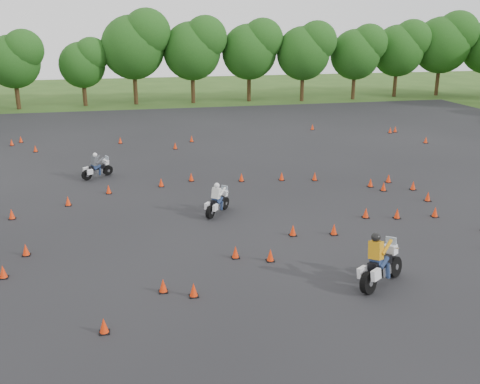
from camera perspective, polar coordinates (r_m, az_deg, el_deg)
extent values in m
plane|color=#2D5119|center=(20.87, 2.37, -6.41)|extent=(140.00, 140.00, 0.00)
plane|color=black|center=(26.31, -0.93, -1.19)|extent=(62.00, 62.00, 0.00)
cone|color=red|center=(40.32, -12.66, 5.40)|extent=(0.26, 0.26, 0.45)
cone|color=red|center=(29.79, 17.98, 0.65)|extent=(0.26, 0.26, 0.45)
cone|color=red|center=(44.84, 7.74, 6.88)|extent=(0.26, 0.26, 0.45)
cone|color=red|center=(22.03, -21.89, -5.76)|extent=(0.26, 0.26, 0.45)
cone|color=red|center=(22.41, 5.67, -4.10)|extent=(0.26, 0.26, 0.45)
cone|color=red|center=(27.20, -17.88, -0.94)|extent=(0.26, 0.26, 0.45)
cone|color=red|center=(29.68, 13.75, 0.96)|extent=(0.26, 0.26, 0.45)
cone|color=red|center=(41.99, -23.18, 4.87)|extent=(0.26, 0.26, 0.45)
cone|color=red|center=(44.73, 15.73, 6.35)|extent=(0.26, 0.26, 0.45)
cone|color=red|center=(22.73, 9.99, -3.97)|extent=(0.26, 0.26, 0.45)
cone|color=red|center=(28.53, -13.84, 0.27)|extent=(0.26, 0.26, 0.45)
cone|color=red|center=(29.20, -8.41, 1.01)|extent=(0.26, 0.26, 0.45)
cone|color=red|center=(42.86, -22.35, 5.21)|extent=(0.26, 0.26, 0.45)
cone|color=red|center=(16.21, -14.32, -13.67)|extent=(0.26, 0.26, 0.45)
cone|color=red|center=(40.04, -5.19, 5.67)|extent=(0.26, 0.26, 0.45)
cone|color=red|center=(17.65, -4.97, -10.39)|extent=(0.26, 0.26, 0.45)
cone|color=red|center=(20.49, -23.96, -7.80)|extent=(0.26, 0.26, 0.45)
cone|color=red|center=(28.15, 19.41, -0.47)|extent=(0.26, 0.26, 0.45)
cone|color=red|center=(30.32, 7.97, 1.65)|extent=(0.26, 0.26, 0.45)
cone|color=red|center=(25.24, 16.41, -2.23)|extent=(0.26, 0.26, 0.45)
cone|color=red|center=(30.77, 15.56, 1.40)|extent=(0.26, 0.26, 0.45)
cone|color=red|center=(20.26, -0.49, -6.46)|extent=(0.26, 0.26, 0.45)
cone|color=red|center=(37.86, -6.93, 4.91)|extent=(0.26, 0.26, 0.45)
cone|color=red|center=(29.16, 15.07, 0.55)|extent=(0.26, 0.26, 0.45)
cone|color=red|center=(29.85, 0.16, 1.57)|extent=(0.26, 0.26, 0.45)
cone|color=red|center=(20.04, 3.25, -6.77)|extent=(0.26, 0.26, 0.45)
cone|color=red|center=(45.22, 16.23, 6.43)|extent=(0.26, 0.26, 0.45)
cone|color=red|center=(18.03, -8.21, -9.88)|extent=(0.26, 0.26, 0.45)
cone|color=red|center=(25.98, 20.09, -2.03)|extent=(0.26, 0.26, 0.45)
cone|color=red|center=(30.02, -5.23, 1.59)|extent=(0.26, 0.26, 0.45)
cone|color=red|center=(39.31, -20.99, 4.34)|extent=(0.26, 0.26, 0.45)
cone|color=red|center=(26.26, -23.17, -2.20)|extent=(0.26, 0.26, 0.45)
cone|color=red|center=(41.77, 19.21, 5.26)|extent=(0.26, 0.26, 0.45)
cone|color=red|center=(24.96, 13.28, -2.20)|extent=(0.26, 0.26, 0.45)
cone|color=red|center=(30.12, 4.47, 1.67)|extent=(0.26, 0.26, 0.45)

